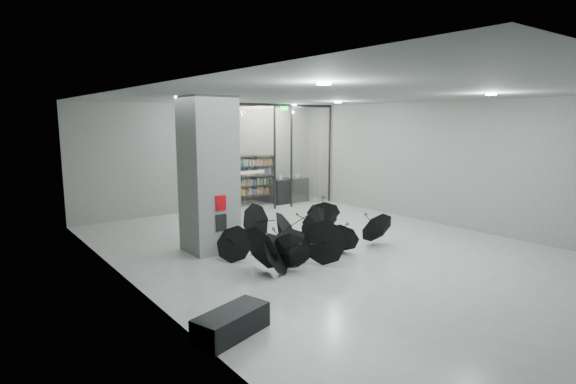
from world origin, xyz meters
TOP-DOWN VIEW (x-y plane):
  - room at (0.00, 0.00)m, footprint 14.00×14.02m
  - column at (-2.50, 2.00)m, footprint 1.20×1.20m
  - fire_cabinet at (-2.50, 1.38)m, footprint 0.28×0.04m
  - info_panel at (-2.50, 1.38)m, footprint 0.30×0.03m
  - exit_sign at (2.40, 5.30)m, footprint 0.30×0.06m
  - glass_partition at (2.39, 5.50)m, footprint 5.06×0.08m
  - bench at (-4.50, -2.55)m, footprint 1.39×0.90m
  - bookshelf at (1.97, 6.75)m, footprint 1.84×0.67m
  - shop_counter at (3.41, 6.33)m, footprint 1.68×0.70m
  - umbrella_cluster at (-0.71, 0.43)m, footprint 5.42×4.26m

SIDE VIEW (x-z plane):
  - bench at x=-4.50m, z-range 0.00..0.41m
  - umbrella_cluster at x=-0.71m, z-range -0.34..0.97m
  - shop_counter at x=3.41m, z-range 0.00..1.00m
  - info_panel at x=-2.50m, z-range 0.64..1.06m
  - bookshelf at x=1.97m, z-range 0.00..1.98m
  - fire_cabinet at x=-2.50m, z-range 1.16..1.54m
  - column at x=-2.50m, z-range 0.00..4.00m
  - glass_partition at x=2.39m, z-range 0.18..4.18m
  - room at x=0.00m, z-range 0.84..4.85m
  - exit_sign at x=2.40m, z-range 3.74..3.90m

